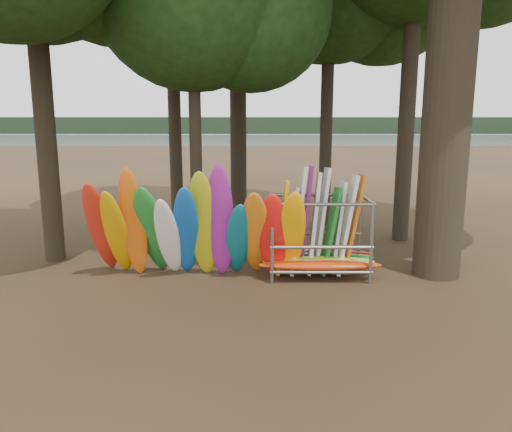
{
  "coord_description": "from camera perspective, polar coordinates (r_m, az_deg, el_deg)",
  "views": [
    {
      "loc": [
        0.4,
        -12.2,
        4.14
      ],
      "look_at": [
        0.35,
        1.5,
        1.4
      ],
      "focal_mm": 35.0,
      "sensor_mm": 36.0,
      "label": 1
    }
  ],
  "objects": [
    {
      "name": "lake",
      "position": [
        72.32,
        -0.14,
        8.03
      ],
      "size": [
        160.0,
        160.0,
        0.0
      ],
      "primitive_type": "plane",
      "color": "gray",
      "rests_on": "ground"
    },
    {
      "name": "far_shore",
      "position": [
        122.22,
        -0.01,
        10.31
      ],
      "size": [
        160.0,
        4.0,
        4.0
      ],
      "primitive_type": "cube",
      "color": "black",
      "rests_on": "ground"
    },
    {
      "name": "storage_rack",
      "position": [
        13.24,
        7.11,
        -2.57
      ],
      "size": [
        3.2,
        1.59,
        2.9
      ],
      "color": "gray",
      "rests_on": "ground"
    },
    {
      "name": "kayak_row",
      "position": [
        12.79,
        -6.85,
        -1.71
      ],
      "size": [
        5.65,
        2.14,
        3.18
      ],
      "color": "red",
      "rests_on": "ground"
    },
    {
      "name": "ground",
      "position": [
        12.89,
        -1.6,
        -7.43
      ],
      "size": [
        120.0,
        120.0,
        0.0
      ],
      "primitive_type": "plane",
      "color": "#47331E",
      "rests_on": "ground"
    }
  ]
}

